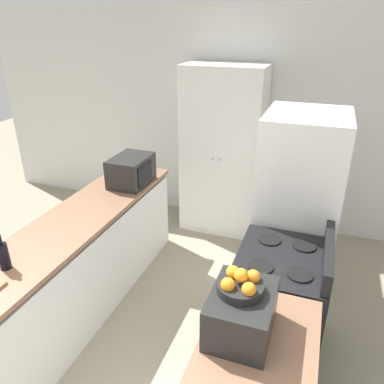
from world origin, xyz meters
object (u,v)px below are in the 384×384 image
(pantry_cabinet, at_px, (223,152))
(stove, at_px, (277,306))
(fruit_bowl, at_px, (240,284))
(wine_bottle, at_px, (3,256))
(toaster_oven, at_px, (241,313))
(microwave, at_px, (131,170))
(refrigerator, at_px, (297,210))

(pantry_cabinet, bearing_deg, stove, -62.31)
(pantry_cabinet, bearing_deg, fruit_bowl, -72.68)
(stove, relative_size, fruit_bowl, 4.37)
(pantry_cabinet, xyz_separation_m, stove, (0.96, -1.82, -0.54))
(wine_bottle, distance_m, toaster_oven, 1.61)
(stove, bearing_deg, pantry_cabinet, 117.69)
(stove, relative_size, microwave, 2.28)
(microwave, relative_size, fruit_bowl, 1.92)
(refrigerator, distance_m, fruit_bowl, 1.63)
(microwave, distance_m, fruit_bowl, 2.16)
(wine_bottle, bearing_deg, toaster_oven, -0.52)
(microwave, bearing_deg, wine_bottle, -94.23)
(toaster_oven, distance_m, fruit_bowl, 0.17)
(pantry_cabinet, bearing_deg, microwave, -123.08)
(toaster_oven, bearing_deg, microwave, 133.42)
(stove, distance_m, wine_bottle, 1.98)
(pantry_cabinet, bearing_deg, wine_bottle, -106.85)
(refrigerator, distance_m, microwave, 1.65)
(pantry_cabinet, bearing_deg, refrigerator, -45.99)
(stove, xyz_separation_m, wine_bottle, (-1.74, -0.77, 0.55))
(microwave, xyz_separation_m, fruit_bowl, (1.48, -1.56, 0.15))
(wine_bottle, bearing_deg, stove, 23.87)
(pantry_cabinet, distance_m, fruit_bowl, 2.72)
(pantry_cabinet, xyz_separation_m, toaster_oven, (0.83, -2.61, 0.04))
(wine_bottle, bearing_deg, pantry_cabinet, 73.15)
(microwave, bearing_deg, fruit_bowl, -46.61)
(wine_bottle, height_order, toaster_oven, wine_bottle)
(refrigerator, height_order, toaster_oven, refrigerator)
(pantry_cabinet, relative_size, wine_bottle, 7.75)
(stove, bearing_deg, wine_bottle, -156.13)
(refrigerator, distance_m, toaster_oven, 1.62)
(wine_bottle, xyz_separation_m, toaster_oven, (1.61, -0.01, 0.03))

